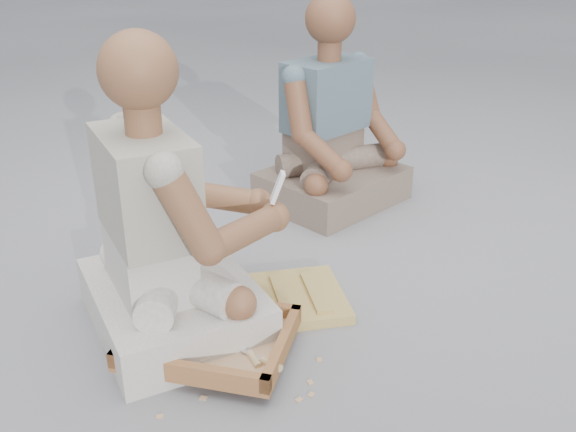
{
  "coord_description": "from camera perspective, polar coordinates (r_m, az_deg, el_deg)",
  "views": [
    {
      "loc": [
        -0.24,
        -1.76,
        1.2
      ],
      "look_at": [
        0.01,
        0.19,
        0.3
      ],
      "focal_mm": 40.0,
      "sensor_mm": 36.0,
      "label": 1
    }
  ],
  "objects": [
    {
      "name": "wood_chip_2",
      "position": [
        2.06,
        -11.34,
        -11.64
      ],
      "size": [
        0.02,
        0.02,
        0.0
      ],
      "primitive_type": "cube",
      "rotation": [
        0.0,
        0.0,
        1.11
      ],
      "color": "tan",
      "rests_on": "ground"
    },
    {
      "name": "wood_chip_4",
      "position": [
        2.25,
        -9.94,
        -8.1
      ],
      "size": [
        0.02,
        0.02,
        0.0
      ],
      "primitive_type": "cube",
      "rotation": [
        0.0,
        0.0,
        0.97
      ],
      "color": "tan",
      "rests_on": "ground"
    },
    {
      "name": "chisel_6",
      "position": [
        1.94,
        -3.39,
        -11.04
      ],
      "size": [
        0.22,
        0.08,
        0.02
      ],
      "rotation": [
        0.0,
        0.0,
        0.31
      ],
      "color": "silver",
      "rests_on": "tool_tray"
    },
    {
      "name": "wood_chip_14",
      "position": [
        2.12,
        -3.58,
        -9.91
      ],
      "size": [
        0.02,
        0.02,
        0.0
      ],
      "primitive_type": "cube",
      "rotation": [
        0.0,
        0.0,
        0.53
      ],
      "color": "tan",
      "rests_on": "ground"
    },
    {
      "name": "wood_chip_12",
      "position": [
        1.94,
        -7.13,
        -13.87
      ],
      "size": [
        0.02,
        0.02,
        0.0
      ],
      "primitive_type": "cube",
      "rotation": [
        0.0,
        0.0,
        0.23
      ],
      "color": "tan",
      "rests_on": "ground"
    },
    {
      "name": "tool_tray",
      "position": [
        1.99,
        -6.92,
        -10.85
      ],
      "size": [
        0.58,
        0.53,
        0.06
      ],
      "rotation": [
        0.0,
        0.0,
        -0.37
      ],
      "color": "brown",
      "rests_on": "carved_panel"
    },
    {
      "name": "wood_chip_3",
      "position": [
        1.9,
        1.98,
        -14.56
      ],
      "size": [
        0.02,
        0.02,
        0.0
      ],
      "primitive_type": "cube",
      "rotation": [
        0.0,
        0.0,
        1.86
      ],
      "color": "tan",
      "rests_on": "ground"
    },
    {
      "name": "wood_chip_13",
      "position": [
        1.86,
        2.09,
        -15.59
      ],
      "size": [
        0.02,
        0.02,
        0.0
      ],
      "primitive_type": "cube",
      "rotation": [
        0.0,
        0.0,
        0.88
      ],
      "color": "tan",
      "rests_on": "ground"
    },
    {
      "name": "companion",
      "position": [
        2.94,
        3.91,
        7.02
      ],
      "size": [
        0.77,
        0.75,
        0.94
      ],
      "rotation": [
        0.0,
        0.0,
        3.79
      ],
      "color": "#756154",
      "rests_on": "ground"
    },
    {
      "name": "wood_chip_11",
      "position": [
        1.98,
        2.78,
        -12.65
      ],
      "size": [
        0.02,
        0.02,
        0.0
      ],
      "primitive_type": "cube",
      "rotation": [
        0.0,
        0.0,
        1.45
      ],
      "color": "tan",
      "rests_on": "ground"
    },
    {
      "name": "chisel_4",
      "position": [
        2.04,
        -3.97,
        -9.34
      ],
      "size": [
        0.18,
        0.15,
        0.02
      ],
      "rotation": [
        0.0,
        0.0,
        0.69
      ],
      "color": "silver",
      "rests_on": "tool_tray"
    },
    {
      "name": "chisel_0",
      "position": [
        1.94,
        -3.94,
        -11.23
      ],
      "size": [
        0.21,
        0.11,
        0.02
      ],
      "rotation": [
        0.0,
        0.0,
        0.45
      ],
      "color": "silver",
      "rests_on": "tool_tray"
    },
    {
      "name": "wood_chip_7",
      "position": [
        1.83,
        -11.34,
        -17.07
      ],
      "size": [
        0.02,
        0.02,
        0.0
      ],
      "primitive_type": "cube",
      "rotation": [
        0.0,
        0.0,
        0.13
      ],
      "color": "tan",
      "rests_on": "ground"
    },
    {
      "name": "chisel_5",
      "position": [
        1.9,
        -3.25,
        -12.27
      ],
      "size": [
        0.08,
        0.22,
        0.02
      ],
      "rotation": [
        0.0,
        0.0,
        -1.29
      ],
      "color": "silver",
      "rests_on": "tool_tray"
    },
    {
      "name": "wood_chip_6",
      "position": [
        2.28,
        -3.98,
        -7.26
      ],
      "size": [
        0.02,
        0.02,
        0.0
      ],
      "primitive_type": "cube",
      "rotation": [
        0.0,
        0.0,
        0.25
      ],
      "color": "tan",
      "rests_on": "ground"
    },
    {
      "name": "ground",
      "position": [
        2.14,
        0.49,
        -9.48
      ],
      "size": [
        60.0,
        60.0,
        0.0
      ],
      "primitive_type": "plane",
      "color": "gray",
      "rests_on": "ground"
    },
    {
      "name": "carved_panel",
      "position": [
        2.22,
        -1.79,
        -7.57
      ],
      "size": [
        0.55,
        0.39,
        0.03
      ],
      "primitive_type": "cube",
      "rotation": [
        0.0,
        0.0,
        0.08
      ],
      "color": "olive",
      "rests_on": "ground"
    },
    {
      "name": "wood_chip_15",
      "position": [
        1.99,
        -10.0,
        -12.9
      ],
      "size": [
        0.02,
        0.02,
        0.0
      ],
      "primitive_type": "cube",
      "rotation": [
        0.0,
        0.0,
        2.96
      ],
      "color": "tan",
      "rests_on": "ground"
    },
    {
      "name": "chisel_2",
      "position": [
        1.97,
        -6.68,
        -11.02
      ],
      "size": [
        0.21,
        0.09,
        0.02
      ],
      "rotation": [
        0.0,
        0.0,
        0.32
      ],
      "color": "silver",
      "rests_on": "tool_tray"
    },
    {
      "name": "wood_chip_8",
      "position": [
        2.16,
        -12.55,
        -9.89
      ],
      "size": [
        0.02,
        0.02,
        0.0
      ],
      "primitive_type": "cube",
      "rotation": [
        0.0,
        0.0,
        0.31
      ],
      "color": "tan",
      "rests_on": "ground"
    },
    {
      "name": "wood_chip_1",
      "position": [
        1.91,
        -11.13,
        -14.77
      ],
      "size": [
        0.02,
        0.02,
        0.0
      ],
      "primitive_type": "cube",
      "rotation": [
        0.0,
        0.0,
        1.48
      ],
      "color": "tan",
      "rests_on": "ground"
    },
    {
      "name": "wood_chip_5",
      "position": [
        2.13,
        -13.25,
        -10.47
      ],
      "size": [
        0.02,
        0.02,
        0.0
      ],
      "primitive_type": "cube",
      "rotation": [
        0.0,
        0.0,
        0.99
      ],
      "color": "tan",
      "rests_on": "ground"
    },
    {
      "name": "wood_chip_0",
      "position": [
        1.84,
        0.99,
        -16.02
      ],
      "size": [
        0.02,
        0.02,
        0.0
      ],
      "primitive_type": "cube",
      "rotation": [
        0.0,
        0.0,
        0.62
      ],
      "color": "tan",
      "rests_on": "ground"
    },
    {
      "name": "wood_chip_9",
      "position": [
        1.86,
        -7.52,
        -15.75
      ],
      "size": [
        0.02,
        0.02,
        0.0
      ],
      "primitive_type": "cube",
      "rotation": [
        0.0,
        0.0,
        2.73
      ],
      "color": "tan",
      "rests_on": "ground"
    },
    {
      "name": "chisel_1",
      "position": [
        1.94,
        -5.79,
        -11.47
      ],
      "size": [
        0.22,
        0.06,
        0.02
      ],
      "rotation": [
        0.0,
        0.0,
        0.19
      ],
      "color": "silver",
      "rests_on": "tool_tray"
    },
    {
      "name": "mobile_phone",
      "position": [
        2.01,
        -0.94,
        2.58
      ],
      "size": [
        0.05,
        0.05,
        0.1
      ],
      "rotation": [
        -0.35,
        0.0,
        -1.64
      ],
      "color": "white",
      "rests_on": "craftsman"
    },
    {
      "name": "chisel_3",
      "position": [
        2.04,
        -2.6,
        -8.97
      ],
      "size": [
        0.22,
        0.06,
        0.02
      ],
      "rotation": [
        0.0,
        0.0,
        0.17
      ],
      "color": "silver",
      "rests_on": "tool_tray"
    },
    {
      "name": "wood_chip_10",
      "position": [
        2.11,
        -6.6,
        -10.19
      ],
      "size": [
        0.02,
        0.02,
        0.0
      ],
      "primitive_type": "cube",
      "rotation": [
        0.0,
        0.0,
        1.24
      ],
      "color": "tan",
      "rests_on": "ground"
    },
    {
      "name": "chisel_7",
      "position": [
        1.88,
        -2.04,
        -12.78
      ],
      "size": [
        0.17,
        0.17,
        0.02
      ],
      "rotation": [
        0.0,
        0.0,
        -0.77
      ],
      "color": "silver",
      "rests_on": "tool_tray"
    },
    {
      "name": "craftsman",
      "position": [
        2.0,
        -10.76,
        -1.87
      ],
      "size": [
        0.72,
        0.74,
        0.95
      ],
      "rotation": [
        0.0,
        0.0,
        -1.22
      ],
      "color": "silver",
      "rests_on": "ground"
    }
  ]
}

